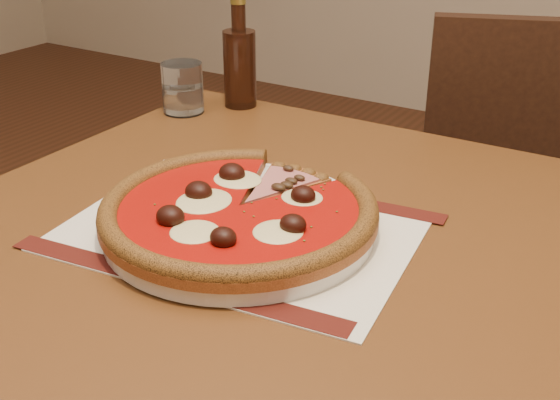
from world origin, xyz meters
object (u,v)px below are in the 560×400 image
at_px(water_glass, 183,88).
at_px(plate, 239,224).
at_px(pizza, 239,208).
at_px(bottle, 240,64).
at_px(chair_far, 520,196).
at_px(table, 272,301).

bearing_deg(water_glass, plate, -42.84).
xyz_separation_m(plate, pizza, (0.00, -0.00, 0.02)).
distance_m(pizza, bottle, 0.47).
distance_m(plate, water_glass, 0.45).
height_order(pizza, bottle, bottle).
bearing_deg(pizza, chair_far, 79.08).
bearing_deg(chair_far, plate, 58.42).
distance_m(table, chair_far, 0.79).
height_order(table, plate, plate).
bearing_deg(plate, table, 41.66).
bearing_deg(bottle, plate, -55.47).
height_order(table, water_glass, water_glass).
bearing_deg(pizza, plate, 91.03).
bearing_deg(chair_far, bottle, 23.90).
bearing_deg(pizza, table, 42.00).
relative_size(table, plate, 2.58).
distance_m(water_glass, bottle, 0.11).
height_order(plate, water_glass, water_glass).
xyz_separation_m(table, bottle, (-0.29, 0.36, 0.17)).
bearing_deg(table, plate, -138.34).
relative_size(pizza, bottle, 1.71).
distance_m(chair_far, water_glass, 0.74).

